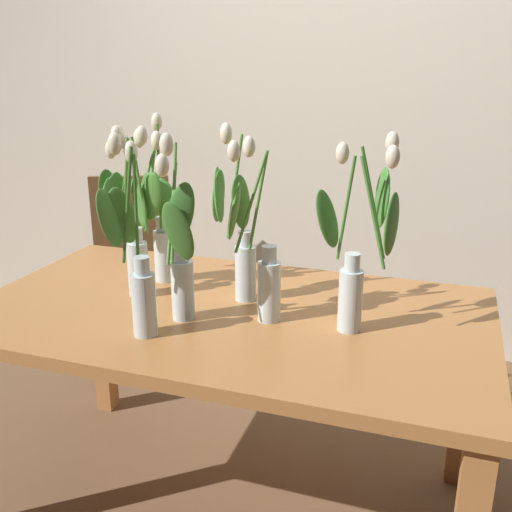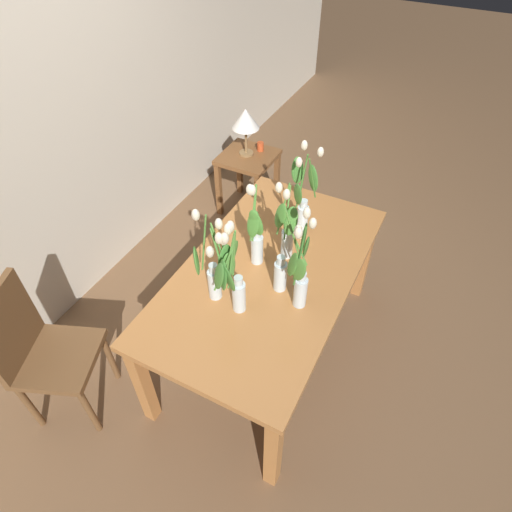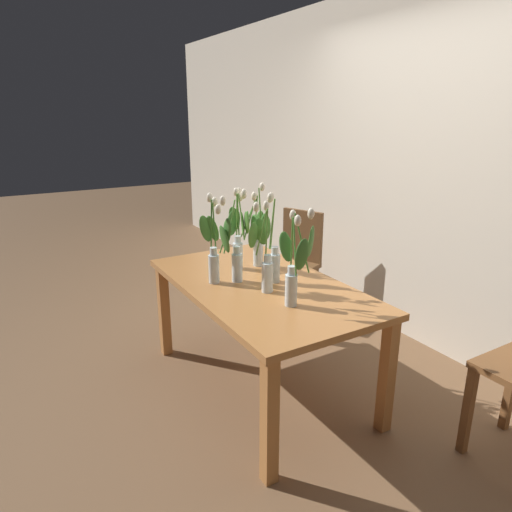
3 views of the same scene
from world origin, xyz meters
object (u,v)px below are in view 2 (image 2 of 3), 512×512
at_px(side_table, 248,167).
at_px(table_lamp, 246,120).
at_px(tulip_vase_4, 256,239).
at_px(dining_table, 269,280).
at_px(tulip_vase_5, 217,268).
at_px(tulip_vase_0, 286,234).
at_px(tulip_vase_6, 303,201).
at_px(tulip_vase_3, 288,264).
at_px(tulip_vase_1, 299,282).
at_px(tulip_vase_2, 232,281).
at_px(pillar_candle, 260,146).
at_px(dining_chair, 40,349).

bearing_deg(side_table, table_lamp, 62.34).
bearing_deg(tulip_vase_4, dining_table, -92.81).
relative_size(tulip_vase_4, tulip_vase_5, 0.98).
height_order(tulip_vase_5, side_table, tulip_vase_5).
height_order(tulip_vase_0, tulip_vase_6, tulip_vase_6).
distance_m(dining_table, tulip_vase_3, 0.32).
bearing_deg(tulip_vase_0, tulip_vase_3, -153.45).
distance_m(tulip_vase_0, tulip_vase_1, 0.35).
relative_size(tulip_vase_2, pillar_candle, 7.29).
xyz_separation_m(tulip_vase_5, side_table, (1.59, 0.68, -0.53)).
bearing_deg(tulip_vase_1, tulip_vase_3, 47.69).
bearing_deg(table_lamp, pillar_candle, -37.25).
xyz_separation_m(tulip_vase_3, tulip_vase_4, (0.09, 0.23, 0.01)).
relative_size(dining_table, side_table, 2.91).
distance_m(tulip_vase_3, table_lamp, 1.69).
bearing_deg(pillar_candle, table_lamp, 142.75).
bearing_deg(tulip_vase_0, tulip_vase_5, 156.80).
bearing_deg(tulip_vase_0, tulip_vase_4, 132.11).
relative_size(tulip_vase_0, dining_chair, 0.58).
bearing_deg(tulip_vase_3, tulip_vase_1, -132.31).
distance_m(tulip_vase_0, tulip_vase_4, 0.17).
distance_m(tulip_vase_3, pillar_candle, 1.77).
relative_size(dining_table, tulip_vase_1, 2.87).
xyz_separation_m(tulip_vase_5, pillar_candle, (1.71, 0.62, -0.38)).
bearing_deg(side_table, tulip_vase_3, -144.98).
bearing_deg(side_table, tulip_vase_6, -136.63).
height_order(tulip_vase_1, tulip_vase_4, tulip_vase_4).
distance_m(tulip_vase_5, table_lamp, 1.75).
xyz_separation_m(tulip_vase_0, pillar_candle, (1.28, 0.80, -0.34)).
height_order(tulip_vase_2, pillar_candle, tulip_vase_2).
relative_size(dining_chair, side_table, 1.69).
xyz_separation_m(tulip_vase_3, dining_chair, (-0.81, 1.05, -0.40)).
bearing_deg(tulip_vase_5, side_table, 23.09).
distance_m(tulip_vase_2, dining_chair, 1.12).
bearing_deg(dining_chair, table_lamp, -1.90).
distance_m(tulip_vase_2, table_lamp, 1.83).
height_order(tulip_vase_1, dining_chair, tulip_vase_1).
relative_size(tulip_vase_4, side_table, 1.02).
distance_m(dining_chair, side_table, 2.18).
bearing_deg(dining_chair, side_table, -2.43).
distance_m(tulip_vase_0, tulip_vase_2, 0.47).
relative_size(tulip_vase_6, table_lamp, 1.40).
xyz_separation_m(side_table, table_lamp, (0.01, 0.02, 0.42)).
bearing_deg(tulip_vase_6, dining_chair, 144.16).
bearing_deg(tulip_vase_4, tulip_vase_1, -118.70).
bearing_deg(side_table, dining_chair, 177.57).
relative_size(tulip_vase_0, table_lamp, 1.35).
relative_size(side_table, table_lamp, 1.38).
bearing_deg(tulip_vase_2, tulip_vase_5, 67.29).
bearing_deg(tulip_vase_0, side_table, 36.34).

